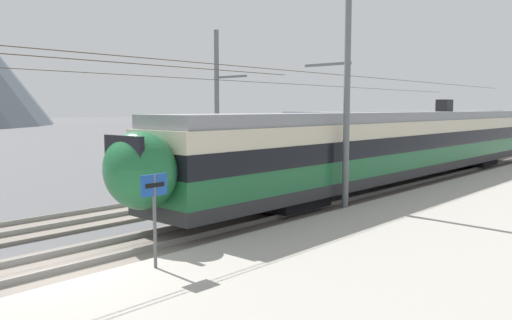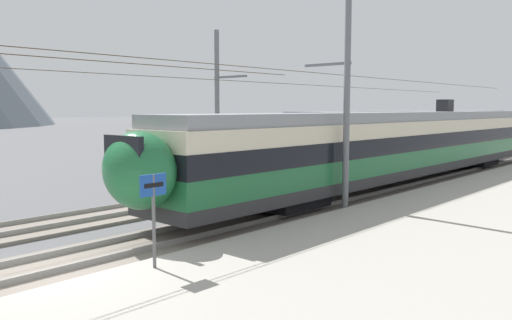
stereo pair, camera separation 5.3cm
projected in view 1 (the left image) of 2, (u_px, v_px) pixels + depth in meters
name	position (u px, v px, depth m)	size (l,w,h in m)	color
ground_plane	(57.00, 282.00, 12.08)	(400.00, 400.00, 0.00)	#565659
track_near	(39.00, 271.00, 12.70)	(120.00, 3.00, 0.28)	slate
train_near_platform	(401.00, 144.00, 26.60)	(33.72, 2.88, 4.27)	#2D2D30
train_far_track	(417.00, 133.00, 38.47)	(31.41, 2.94, 4.27)	#2D2D30
catenary_mast_mid	(344.00, 102.00, 19.35)	(45.12, 2.08, 8.33)	slate
catenary_mast_far_side	(219.00, 108.00, 25.55)	(45.12, 2.16, 7.86)	slate
platform_sign	(154.00, 199.00, 11.82)	(0.70, 0.08, 2.19)	#59595B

